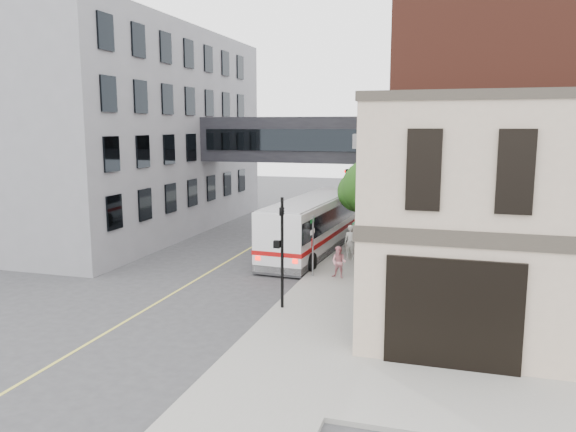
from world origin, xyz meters
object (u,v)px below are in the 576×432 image
Objects in this scene: pedestrian_a at (350,242)px; pedestrian_b at (339,262)px; pedestrian_c at (359,237)px; sandwich_board at (360,304)px; bus at (313,223)px; newspaper_box at (369,245)px.

pedestrian_a reaches higher than pedestrian_b.
pedestrian_b is at bearing -78.68° from pedestrian_c.
pedestrian_c is (0.00, 5.83, 0.15)m from pedestrian_b.
pedestrian_b is at bearing 102.17° from sandwich_board.
pedestrian_c is at bearing 6.50° from bus.
bus is 11.68m from sandwich_board.
pedestrian_a is (2.52, -1.53, -0.70)m from bus.
sandwich_board is at bearing -103.11° from newspaper_box.
bus reaches higher than newspaper_box.
pedestrian_a is 1.99× the size of newspaper_box.
pedestrian_a is at bearing -134.75° from newspaper_box.
pedestrian_a is 1.23× the size of pedestrian_b.
newspaper_box is (0.77, 1.68, -0.47)m from pedestrian_a.
pedestrian_a is 2.00× the size of sandwich_board.
bus is at bearing 128.60° from pedestrian_b.
pedestrian_a is 1.03× the size of pedestrian_c.
pedestrian_b is at bearing -63.95° from bus.
pedestrian_b reaches higher than sandwich_board.
newspaper_box is at bearing 64.65° from pedestrian_a.
bus is at bearing 162.62° from newspaper_box.
pedestrian_a is 1.91m from newspaper_box.
bus is 7.79× the size of pedestrian_b.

